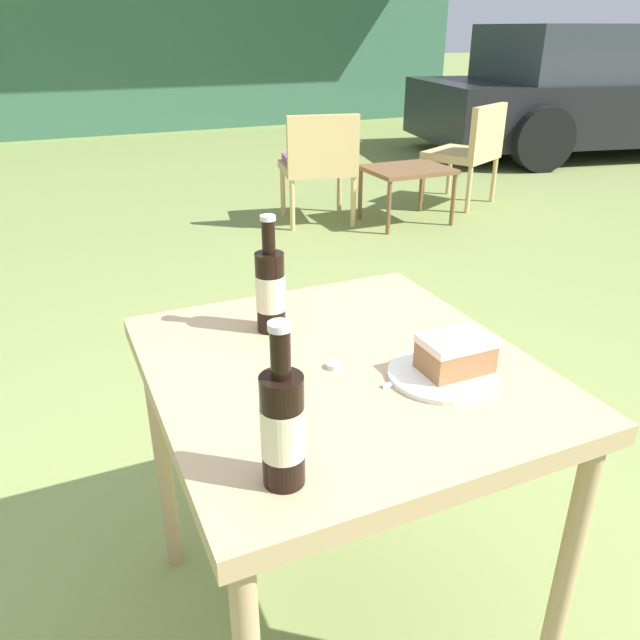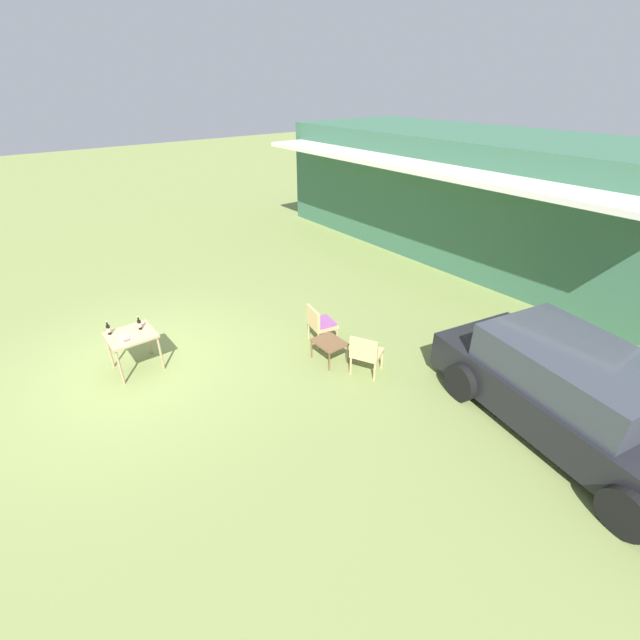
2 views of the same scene
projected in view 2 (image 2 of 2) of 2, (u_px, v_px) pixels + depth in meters
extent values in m
plane|color=olive|center=(139.00, 368.00, 7.68)|extent=(60.00, 60.00, 0.00)
cube|color=#38664C|center=(476.00, 193.00, 12.50)|extent=(11.76, 4.50, 3.23)
cube|color=silver|center=(415.00, 166.00, 10.46)|extent=(11.17, 1.20, 0.12)
cube|color=black|center=(576.00, 407.00, 6.06)|extent=(4.50, 2.55, 0.60)
cube|color=#383D47|center=(575.00, 366.00, 5.94)|extent=(2.61, 2.02, 0.55)
cylinder|color=black|center=(626.00, 512.00, 4.77)|extent=(0.64, 0.32, 0.62)
cylinder|color=black|center=(539.00, 354.00, 7.51)|extent=(0.64, 0.32, 0.62)
cylinder|color=black|center=(462.00, 382.00, 6.83)|extent=(0.64, 0.32, 0.62)
cylinder|color=tan|center=(337.00, 336.00, 8.27)|extent=(0.04, 0.04, 0.36)
cylinder|color=tan|center=(327.00, 326.00, 8.61)|extent=(0.04, 0.04, 0.36)
cylinder|color=tan|center=(318.00, 341.00, 8.12)|extent=(0.04, 0.04, 0.36)
cylinder|color=tan|center=(309.00, 331.00, 8.46)|extent=(0.04, 0.04, 0.36)
cube|color=tan|center=(323.00, 324.00, 8.26)|extent=(0.57, 0.55, 0.06)
cube|color=tan|center=(313.00, 317.00, 8.08)|extent=(0.49, 0.15, 0.36)
cube|color=#995193|center=(323.00, 322.00, 8.23)|extent=(0.51, 0.47, 0.05)
cylinder|color=tan|center=(382.00, 360.00, 7.59)|extent=(0.04, 0.04, 0.36)
cylinder|color=tan|center=(359.00, 354.00, 7.75)|extent=(0.04, 0.04, 0.36)
cylinder|color=tan|center=(374.00, 372.00, 7.28)|extent=(0.04, 0.04, 0.36)
cylinder|color=tan|center=(351.00, 365.00, 7.44)|extent=(0.04, 0.04, 0.36)
cube|color=tan|center=(367.00, 353.00, 7.41)|extent=(0.65, 0.63, 0.06)
cube|color=tan|center=(364.00, 349.00, 7.15)|extent=(0.46, 0.27, 0.36)
cube|color=brown|center=(329.00, 342.00, 7.71)|extent=(0.57, 0.47, 0.03)
cylinder|color=brown|center=(311.00, 349.00, 7.88)|extent=(0.03, 0.03, 0.37)
cylinder|color=brown|center=(329.00, 362.00, 7.52)|extent=(0.03, 0.03, 0.37)
cylinder|color=brown|center=(329.00, 342.00, 8.10)|extent=(0.03, 0.03, 0.37)
cylinder|color=brown|center=(347.00, 354.00, 7.74)|extent=(0.03, 0.03, 0.37)
cube|color=tan|center=(131.00, 335.00, 7.34)|extent=(0.71, 0.77, 0.04)
cylinder|color=tan|center=(110.00, 351.00, 7.55)|extent=(0.04, 0.04, 0.67)
cylinder|color=tan|center=(120.00, 368.00, 7.12)|extent=(0.04, 0.04, 0.67)
cylinder|color=tan|center=(149.00, 338.00, 7.91)|extent=(0.04, 0.04, 0.67)
cylinder|color=tan|center=(161.00, 353.00, 7.49)|extent=(0.04, 0.04, 0.67)
cylinder|color=white|center=(126.00, 340.00, 7.16)|extent=(0.20, 0.20, 0.01)
cube|color=#9E6B42|center=(126.00, 339.00, 7.13)|extent=(0.13, 0.09, 0.05)
cube|color=silver|center=(125.00, 337.00, 7.11)|extent=(0.13, 0.09, 0.02)
cylinder|color=black|center=(140.00, 325.00, 7.44)|extent=(0.06, 0.06, 0.17)
cylinder|color=black|center=(138.00, 319.00, 7.38)|extent=(0.03, 0.03, 0.07)
cylinder|color=silver|center=(138.00, 317.00, 7.36)|extent=(0.03, 0.03, 0.01)
cylinder|color=beige|center=(140.00, 325.00, 7.44)|extent=(0.06, 0.06, 0.08)
cylinder|color=black|center=(109.00, 330.00, 7.29)|extent=(0.06, 0.06, 0.17)
cylinder|color=black|center=(107.00, 324.00, 7.24)|extent=(0.03, 0.03, 0.07)
cylinder|color=silver|center=(106.00, 322.00, 7.22)|extent=(0.03, 0.03, 0.01)
cylinder|color=beige|center=(109.00, 330.00, 7.29)|extent=(0.06, 0.06, 0.08)
cube|color=silver|center=(125.00, 339.00, 7.19)|extent=(0.18, 0.03, 0.01)
cylinder|color=silver|center=(129.00, 334.00, 7.34)|extent=(0.03, 0.03, 0.01)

